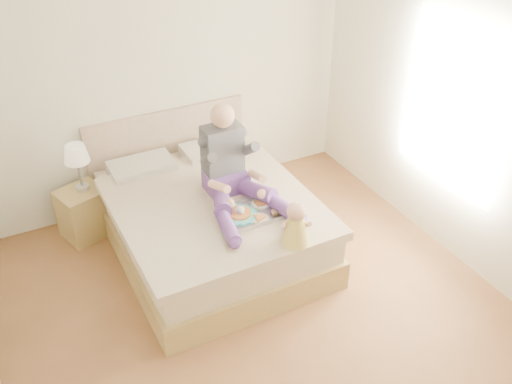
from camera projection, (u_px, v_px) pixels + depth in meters
name	position (u px, v px, depth m)	size (l,w,h in m)	color
room	(271.00, 156.00, 3.93)	(4.02, 4.22, 2.71)	brown
bed	(207.00, 218.00, 5.35)	(1.70, 2.18, 1.00)	#9E834A
nightstand	(84.00, 213.00, 5.53)	(0.50, 0.47, 0.50)	#9E834A
lamp	(76.00, 156.00, 5.22)	(0.23, 0.23, 0.48)	#B0B1B7
adult	(232.00, 172.00, 4.99)	(0.73, 1.02, 0.86)	#56327D
tray	(251.00, 211.00, 4.88)	(0.50, 0.40, 0.14)	#B0B1B7
baby	(295.00, 226.00, 4.49)	(0.28, 0.34, 0.38)	#E2CA47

